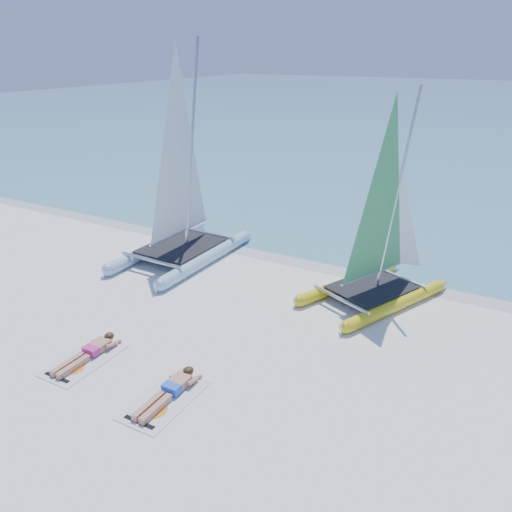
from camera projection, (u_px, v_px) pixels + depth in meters
The scene contains 9 objects.
ground at pixel (214, 337), 12.09m from camera, with size 140.00×140.00×0.00m, color silver.
sea at pixel (489, 104), 62.99m from camera, with size 140.00×115.00×0.01m, color #70B8BB.
wet_sand_strip at pixel (305, 259), 16.53m from camera, with size 140.00×1.40×0.01m, color silver.
catamaran_blue at pixel (180, 196), 15.98m from camera, with size 2.59×5.23×7.06m.
catamaran_yellow at pixel (387, 234), 13.49m from camera, with size 3.61×4.74×5.84m.
towel_a at pixel (84, 360), 11.18m from camera, with size 1.00×1.85×0.02m, color silver.
sunbather_a at pixel (90, 352), 11.29m from camera, with size 0.37×1.73×0.26m.
towel_b at pixel (165, 400), 9.91m from camera, with size 1.00×1.85×0.02m, color silver.
sunbather_b at pixel (170, 390), 10.03m from camera, with size 0.37×1.73×0.26m.
Camera 1 is at (5.94, -8.61, 6.46)m, focal length 35.00 mm.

